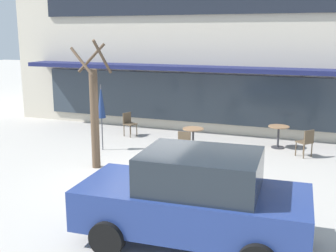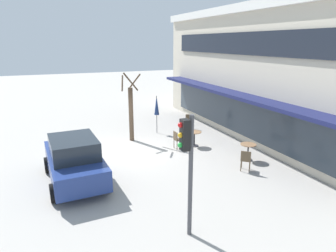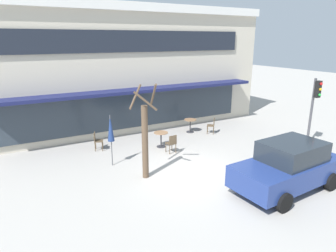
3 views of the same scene
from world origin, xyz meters
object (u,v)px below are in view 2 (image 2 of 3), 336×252
Objects in this scene: cafe_table_near_wall at (194,136)px; cafe_chair_0 at (177,139)px; traffic_light_pole at (187,157)px; cafe_table_streetside at (248,149)px; patio_umbrella_green_folded at (157,106)px; cafe_chair_1 at (246,159)px; cafe_chair_2 at (189,121)px; parked_sedan at (74,160)px; street_tree at (131,111)px.

cafe_chair_0 is at bearing -87.23° from cafe_table_near_wall.
cafe_table_streetside is at bearing 128.26° from traffic_light_pole.
traffic_light_pole is at bearing -51.74° from cafe_table_streetside.
traffic_light_pole is at bearing -15.35° from patio_umbrella_green_folded.
cafe_chair_1 is 0.26× the size of traffic_light_pole.
cafe_chair_2 is 8.60m from parked_sedan.
cafe_chair_0 is at bearing -35.24° from cafe_chair_2.
patio_umbrella_green_folded is at bearing -89.14° from cafe_chair_2.
cafe_chair_2 is (-2.95, 2.08, 0.00)m from cafe_chair_0.
cafe_table_near_wall is at bearing 92.77° from cafe_chair_0.
patio_umbrella_green_folded is 6.98m from parked_sedan.
cafe_chair_0 reaches higher than cafe_table_streetside.
traffic_light_pole is (8.58, -0.84, 0.67)m from street_tree.
cafe_table_near_wall is 1.00× the size of cafe_table_streetside.
cafe_chair_2 is at bearing 90.86° from patio_umbrella_green_folded.
patio_umbrella_green_folded is 6.69m from cafe_chair_1.
cafe_table_streetside is 0.85× the size of cafe_chair_0.
traffic_light_pole reaches higher than cafe_table_near_wall.
cafe_chair_2 is at bearing 144.76° from cafe_chair_0.
cafe_chair_0 is 5.39m from parked_sedan.
cafe_chair_0 is 2.97m from street_tree.
patio_umbrella_green_folded is 2.47× the size of cafe_chair_0.
traffic_light_pole is at bearing -26.40° from cafe_chair_2.
cafe_table_streetside is 3.46m from cafe_chair_0.
patio_umbrella_green_folded reaches higher than cafe_chair_1.
cafe_chair_0 is 0.26× the size of traffic_light_pole.
cafe_table_near_wall is 6.32m from parked_sedan.
traffic_light_pole reaches higher than parked_sedan.
parked_sedan is (4.80, -7.13, 0.35)m from cafe_chair_2.
parked_sedan is at bearing -56.05° from cafe_chair_2.
cafe_chair_1 is at bearing 29.86° from street_tree.
cafe_table_streetside is 6.06m from patio_umbrella_green_folded.
street_tree reaches higher than cafe_table_streetside.
cafe_chair_0 is 1.00× the size of cafe_chair_1.
cafe_chair_0 is at bearing -137.74° from cafe_table_streetside.
street_tree is at bearing -141.19° from cafe_chair_0.
cafe_table_streetside is 6.32m from street_tree.
patio_umbrella_green_folded reaches higher than parked_sedan.
cafe_table_streetside is 0.35× the size of patio_umbrella_green_folded.
street_tree is at bearing -66.25° from patio_umbrella_green_folded.
street_tree is 1.08× the size of traffic_light_pole.
cafe_chair_1 is at bearing 75.88° from parked_sedan.
patio_umbrella_green_folded reaches higher than cafe_chair_2.
cafe_chair_2 is at bearing 153.60° from traffic_light_pole.
cafe_table_streetside is at bearing 40.73° from street_tree.
patio_umbrella_green_folded is (-2.87, -0.98, 1.11)m from cafe_table_near_wall.
parked_sedan is (1.90, -6.02, 0.36)m from cafe_table_near_wall.
cafe_table_near_wall is 0.18× the size of parked_sedan.
cafe_table_streetside is 6.49m from traffic_light_pole.
traffic_light_pole is (3.87, -4.90, 1.78)m from cafe_table_streetside.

